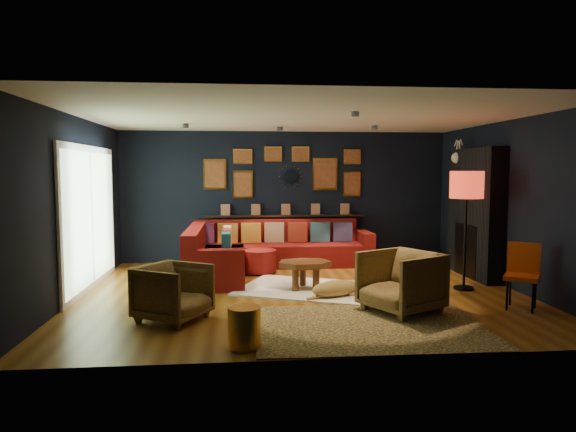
{
  "coord_description": "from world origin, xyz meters",
  "views": [
    {
      "loc": [
        -0.93,
        -7.51,
        1.81
      ],
      "look_at": [
        -0.18,
        0.3,
        1.12
      ],
      "focal_mm": 32.0,
      "sensor_mm": 36.0,
      "label": 1
    }
  ],
  "objects": [
    {
      "name": "sectional",
      "position": [
        -0.61,
        1.81,
        0.32
      ],
      "size": [
        3.41,
        2.69,
        0.86
      ],
      "color": "maroon",
      "rests_on": "ground"
    },
    {
      "name": "floor_lamp",
      "position": [
        2.5,
        -0.05,
        1.54
      ],
      "size": [
        0.5,
        0.5,
        1.81
      ],
      "color": "black",
      "rests_on": "ground"
    },
    {
      "name": "floor",
      "position": [
        0.0,
        0.0,
        0.0
      ],
      "size": [
        6.5,
        6.5,
        0.0
      ],
      "primitive_type": "plane",
      "color": "#8C5D1F",
      "rests_on": "ground"
    },
    {
      "name": "coffee_table",
      "position": [
        0.06,
        0.14,
        0.36
      ],
      "size": [
        0.87,
        0.67,
        0.42
      ],
      "rotation": [
        0.0,
        0.0,
        0.06
      ],
      "color": "#5F2D13",
      "rests_on": "shag_rug"
    },
    {
      "name": "sunburst_mirror",
      "position": [
        0.1,
        2.72,
        1.7
      ],
      "size": [
        0.47,
        0.16,
        0.47
      ],
      "color": "silver",
      "rests_on": "room_walls"
    },
    {
      "name": "sliding_door",
      "position": [
        -3.22,
        0.6,
        1.1
      ],
      "size": [
        0.06,
        2.8,
        2.2
      ],
      "color": "white",
      "rests_on": "ground"
    },
    {
      "name": "ceiling_spots",
      "position": [
        -0.0,
        0.8,
        2.56
      ],
      "size": [
        3.3,
        2.5,
        0.06
      ],
      "color": "black",
      "rests_on": "room_walls"
    },
    {
      "name": "dog",
      "position": [
        0.44,
        -0.37,
        0.18
      ],
      "size": [
        1.15,
        0.88,
        0.33
      ],
      "primitive_type": null,
      "rotation": [
        0.0,
        0.0,
        0.41
      ],
      "color": "#A58142",
      "rests_on": "leopard_rug"
    },
    {
      "name": "armchair_left",
      "position": [
        -1.73,
        -1.29,
        0.38
      ],
      "size": [
        0.97,
        0.98,
        0.76
      ],
      "primitive_type": "imported",
      "rotation": [
        0.0,
        0.0,
        1.03
      ],
      "color": "#B0853F",
      "rests_on": "ground"
    },
    {
      "name": "fireplace",
      "position": [
        3.09,
        0.9,
        1.02
      ],
      "size": [
        0.31,
        1.6,
        2.2
      ],
      "color": "black",
      "rests_on": "ground"
    },
    {
      "name": "room_walls",
      "position": [
        0.0,
        0.0,
        1.59
      ],
      "size": [
        6.5,
        6.5,
        6.5
      ],
      "color": "black",
      "rests_on": "ground"
    },
    {
      "name": "pouf",
      "position": [
        -0.58,
        1.5,
        0.22
      ],
      "size": [
        0.6,
        0.6,
        0.39
      ],
      "primitive_type": "cylinder",
      "color": "maroon",
      "rests_on": "shag_rug"
    },
    {
      "name": "gold_stool",
      "position": [
        -0.89,
        -2.35,
        0.21
      ],
      "size": [
        0.34,
        0.34,
        0.43
      ],
      "primitive_type": "cylinder",
      "color": "gold",
      "rests_on": "ground"
    },
    {
      "name": "ledge",
      "position": [
        0.0,
        2.68,
        0.92
      ],
      "size": [
        3.2,
        0.12,
        0.04
      ],
      "primitive_type": "cube",
      "color": "black",
      "rests_on": "room_walls"
    },
    {
      "name": "deer_head",
      "position": [
        3.14,
        1.4,
        2.05
      ],
      "size": [
        0.5,
        0.28,
        0.45
      ],
      "color": "white",
      "rests_on": "fireplace"
    },
    {
      "name": "orange_chair",
      "position": [
        2.79,
        -1.16,
        0.51
      ],
      "size": [
        0.57,
        0.57,
        0.87
      ],
      "rotation": [
        0.0,
        0.0,
        -0.63
      ],
      "color": "black",
      "rests_on": "ground"
    },
    {
      "name": "armchair_right",
      "position": [
        1.13,
        -1.2,
        0.44
      ],
      "size": [
        1.1,
        1.12,
        0.87
      ],
      "primitive_type": "imported",
      "rotation": [
        0.0,
        0.0,
        -1.07
      ],
      "color": "#B0853F",
      "rests_on": "ground"
    },
    {
      "name": "shag_rug",
      "position": [
        0.13,
        0.14,
        0.01
      ],
      "size": [
        2.47,
        2.19,
        0.03
      ],
      "primitive_type": "cube",
      "rotation": [
        0.0,
        0.0,
        -0.42
      ],
      "color": "white",
      "rests_on": "ground"
    },
    {
      "name": "gallery_wall",
      "position": [
        -0.01,
        2.72,
        1.81
      ],
      "size": [
        3.15,
        0.04,
        1.02
      ],
      "color": "gold",
      "rests_on": "room_walls"
    },
    {
      "name": "leopard_rug",
      "position": [
        0.57,
        -1.8,
        0.01
      ],
      "size": [
        2.7,
        1.95,
        0.02
      ],
      "primitive_type": "cube",
      "rotation": [
        0.0,
        0.0,
        -0.02
      ],
      "color": "tan",
      "rests_on": "ground"
    }
  ]
}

